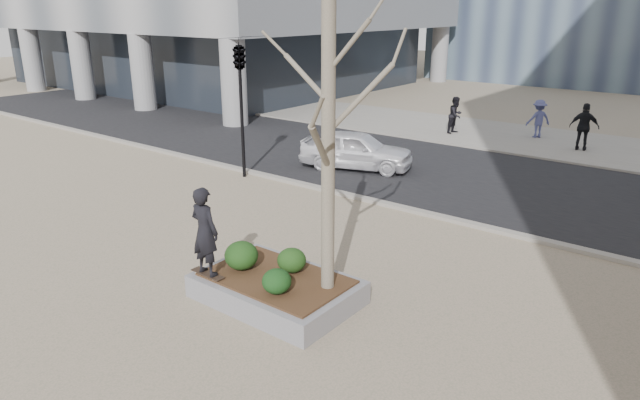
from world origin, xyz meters
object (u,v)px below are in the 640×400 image
Objects in this scene: planter at (277,289)px; skateboarder at (205,231)px; police_car at (356,150)px; skateboard at (208,275)px.

planter is 1.73× the size of skateboarder.
police_car is (-3.02, 9.45, -0.71)m from skateboarder.
planter is 1.36m from skateboard.
planter is at bearing 36.01° from skateboard.
skateboard is 0.20× the size of police_car.
police_car is at bearing 109.41° from skateboard.
police_car is (-4.12, 8.70, 0.46)m from planter.
skateboard is at bearing -145.67° from planter.
planter is at bearing -173.79° from police_car.
police_car reaches higher than planter.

